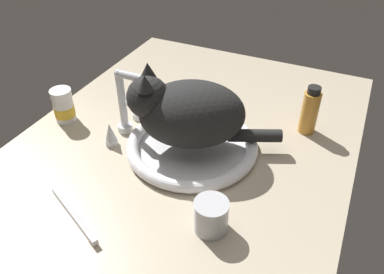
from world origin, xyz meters
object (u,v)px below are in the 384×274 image
cat (185,112)px  metal_jar (211,216)px  faucet (125,109)px  amber_bottle (310,111)px  sink_basin (192,145)px  pill_bottle (64,107)px  toothbrush (74,216)px

cat → metal_jar: size_ratio=5.08×
faucet → amber_bottle: faucet is taller
sink_basin → pill_bottle: pill_bottle is taller
sink_basin → metal_jar: bearing=-146.8°
faucet → pill_bottle: size_ratio=1.91×
toothbrush → amber_bottle: bearing=-36.0°
sink_basin → metal_jar: (-21.01, -13.76, 2.17)cm
amber_bottle → metal_jar: bearing=165.8°
amber_bottle → cat: bearing=129.0°
faucet → amber_bottle: (20.08, -43.09, -0.61)cm
amber_bottle → toothbrush: bearing=144.0°
faucet → cat: 18.00cm
metal_jar → toothbrush: bearing=109.5°
toothbrush → metal_jar: bearing=-70.5°
toothbrush → cat: bearing=-20.4°
faucet → pill_bottle: (-2.62, 18.13, -2.47)cm
faucet → toothbrush: bearing=-168.0°
cat → amber_bottle: cat is taller
faucet → toothbrush: (-30.29, -6.43, -6.29)cm
cat → toothbrush: size_ratio=1.98×
cat → pill_bottle: bearing=93.1°
pill_bottle → metal_jar: (-18.39, -50.84, -0.90)cm
sink_basin → cat: size_ratio=0.92×
pill_bottle → amber_bottle: 65.32cm
sink_basin → pill_bottle: 37.30cm
metal_jar → amber_bottle: 42.47cm
sink_basin → cat: cat is taller
faucet → toothbrush: faucet is taller
metal_jar → amber_bottle: (41.09, -10.39, 2.77)cm
metal_jar → amber_bottle: bearing=-14.2°
faucet → cat: (-0.66, -17.45, 4.36)cm
sink_basin → faucet: faucet is taller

